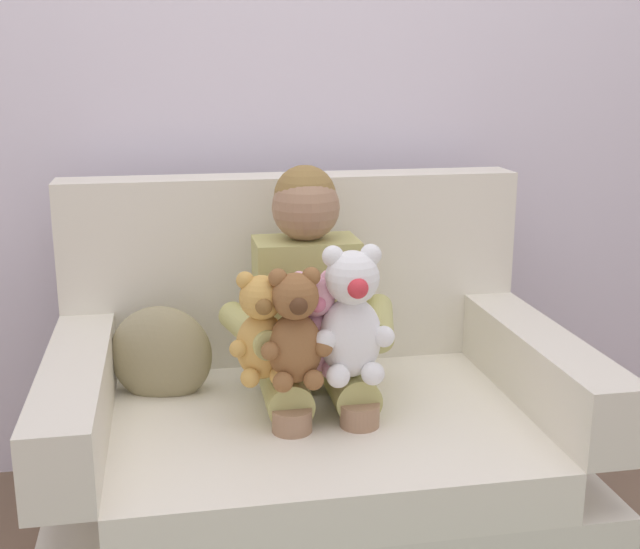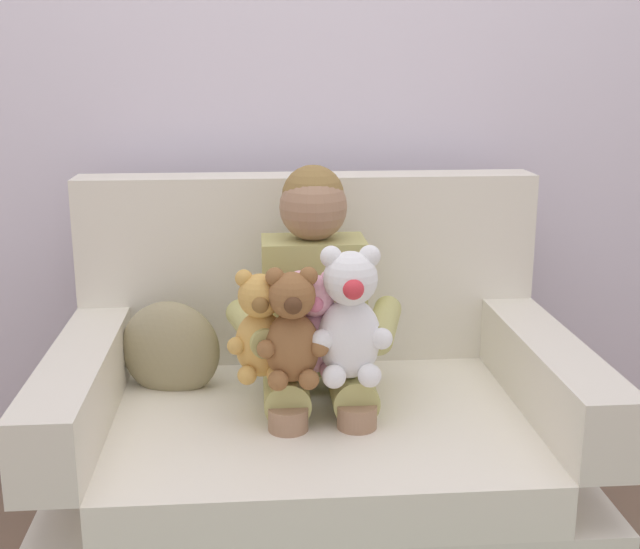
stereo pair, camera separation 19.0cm
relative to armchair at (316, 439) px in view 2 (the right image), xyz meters
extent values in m
cube|color=silver|center=(0.00, 0.59, 1.01)|extent=(6.00, 0.10, 2.60)
cube|color=silver|center=(0.00, -0.05, -0.15)|extent=(1.26, 0.88, 0.28)
cube|color=white|center=(0.00, -0.12, 0.05)|extent=(0.98, 0.74, 0.12)
cube|color=silver|center=(0.00, 0.32, 0.38)|extent=(1.26, 0.14, 0.52)
cube|color=silver|center=(-0.56, -0.12, 0.20)|extent=(0.14, 0.74, 0.18)
cube|color=silver|center=(0.56, -0.12, 0.20)|extent=(0.14, 0.74, 0.18)
cube|color=tan|center=(0.00, 0.09, 0.34)|extent=(0.26, 0.16, 0.34)
sphere|color=#9E7556|center=(0.00, 0.09, 0.59)|extent=(0.17, 0.17, 0.17)
sphere|color=olive|center=(0.00, 0.10, 0.61)|extent=(0.16, 0.16, 0.16)
cylinder|color=tan|center=(-0.08, -0.04, 0.17)|extent=(0.11, 0.26, 0.11)
cylinder|color=#9E7556|center=(-0.08, -0.17, 0.02)|extent=(0.09, 0.09, 0.30)
cylinder|color=tan|center=(0.08, -0.04, 0.17)|extent=(0.11, 0.26, 0.11)
cylinder|color=#9E7556|center=(0.08, -0.17, 0.02)|extent=(0.09, 0.09, 0.30)
cylinder|color=tan|center=(-0.16, -0.03, 0.32)|extent=(0.13, 0.27, 0.07)
cylinder|color=tan|center=(0.16, -0.03, 0.32)|extent=(0.13, 0.27, 0.07)
ellipsoid|color=white|center=(0.07, -0.14, 0.32)|extent=(0.15, 0.12, 0.19)
sphere|color=white|center=(0.07, -0.15, 0.47)|extent=(0.12, 0.12, 0.12)
sphere|color=#DB333D|center=(0.07, -0.21, 0.46)|extent=(0.05, 0.05, 0.05)
sphere|color=white|center=(0.02, -0.14, 0.52)|extent=(0.05, 0.05, 0.05)
sphere|color=white|center=(0.00, -0.17, 0.33)|extent=(0.05, 0.05, 0.05)
sphere|color=white|center=(0.03, -0.19, 0.25)|extent=(0.05, 0.05, 0.05)
sphere|color=white|center=(0.11, -0.14, 0.52)|extent=(0.05, 0.05, 0.05)
sphere|color=white|center=(0.14, -0.17, 0.33)|extent=(0.05, 0.05, 0.05)
sphere|color=white|center=(0.11, -0.19, 0.25)|extent=(0.05, 0.05, 0.05)
ellipsoid|color=brown|center=(-0.07, -0.15, 0.31)|extent=(0.13, 0.11, 0.17)
sphere|color=brown|center=(-0.07, -0.16, 0.43)|extent=(0.11, 0.11, 0.11)
sphere|color=#4C2D19|center=(-0.07, -0.21, 0.42)|extent=(0.04, 0.04, 0.04)
sphere|color=brown|center=(-0.10, -0.16, 0.47)|extent=(0.04, 0.04, 0.04)
sphere|color=brown|center=(-0.13, -0.18, 0.31)|extent=(0.04, 0.04, 0.04)
sphere|color=brown|center=(-0.10, -0.20, 0.24)|extent=(0.05, 0.05, 0.05)
sphere|color=brown|center=(-0.03, -0.16, 0.47)|extent=(0.04, 0.04, 0.04)
sphere|color=brown|center=(-0.01, -0.18, 0.31)|extent=(0.04, 0.04, 0.04)
sphere|color=brown|center=(-0.03, -0.20, 0.24)|extent=(0.05, 0.05, 0.05)
ellipsoid|color=#EAA8BC|center=(-0.01, -0.10, 0.30)|extent=(0.12, 0.10, 0.15)
sphere|color=#EAA8BC|center=(-0.01, -0.11, 0.41)|extent=(0.10, 0.10, 0.10)
sphere|color=#CC6684|center=(-0.01, -0.15, 0.41)|extent=(0.04, 0.04, 0.04)
sphere|color=#EAA8BC|center=(-0.05, -0.10, 0.45)|extent=(0.04, 0.04, 0.04)
sphere|color=#EAA8BC|center=(-0.07, -0.13, 0.31)|extent=(0.04, 0.04, 0.04)
sphere|color=#EAA8BC|center=(-0.05, -0.14, 0.24)|extent=(0.04, 0.04, 0.04)
sphere|color=#EAA8BC|center=(0.02, -0.10, 0.45)|extent=(0.04, 0.04, 0.04)
sphere|color=#EAA8BC|center=(0.04, -0.13, 0.31)|extent=(0.04, 0.04, 0.04)
sphere|color=#EAA8BC|center=(0.02, -0.14, 0.24)|extent=(0.04, 0.04, 0.04)
ellipsoid|color=gold|center=(-0.14, -0.11, 0.30)|extent=(0.12, 0.10, 0.16)
sphere|color=gold|center=(-0.14, -0.12, 0.42)|extent=(0.10, 0.10, 0.10)
sphere|color=brown|center=(-0.14, -0.17, 0.41)|extent=(0.04, 0.04, 0.04)
sphere|color=gold|center=(-0.17, -0.12, 0.46)|extent=(0.04, 0.04, 0.04)
sphere|color=gold|center=(-0.19, -0.14, 0.31)|extent=(0.04, 0.04, 0.04)
sphere|color=gold|center=(-0.17, -0.16, 0.24)|extent=(0.04, 0.04, 0.04)
sphere|color=gold|center=(-0.10, -0.12, 0.46)|extent=(0.04, 0.04, 0.04)
sphere|color=gold|center=(-0.08, -0.14, 0.31)|extent=(0.04, 0.04, 0.04)
sphere|color=gold|center=(-0.10, -0.16, 0.24)|extent=(0.04, 0.04, 0.04)
ellipsoid|color=#998C66|center=(-0.37, 0.12, 0.21)|extent=(0.28, 0.17, 0.26)
camera|label=1|loc=(-0.33, -1.90, 0.94)|focal=46.23mm
camera|label=2|loc=(-0.15, -1.93, 0.94)|focal=46.23mm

